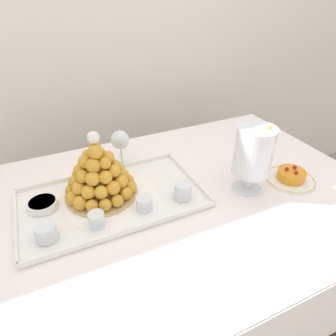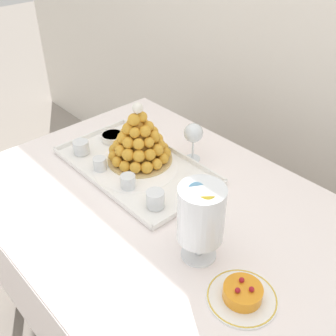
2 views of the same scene
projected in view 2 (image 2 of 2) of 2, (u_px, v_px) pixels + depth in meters
backdrop_wall at (333, 1)px, 1.49m from camera, size 4.80×0.10×2.50m
buffet_table at (165, 229)px, 1.38m from camera, size 1.36×0.95×0.74m
serving_tray at (136, 167)px, 1.49m from camera, size 0.60×0.35×0.02m
croquembouche at (139, 140)px, 1.48m from camera, size 0.24×0.24×0.24m
dessert_cup_left at (81, 148)px, 1.56m from camera, size 0.06×0.06×0.05m
dessert_cup_mid_left at (100, 164)px, 1.47m from camera, size 0.05×0.05×0.05m
dessert_cup_centre at (128, 182)px, 1.38m from camera, size 0.05×0.05×0.05m
dessert_cup_mid_right at (155, 200)px, 1.30m from camera, size 0.06×0.06×0.06m
creme_brulee_ramekin at (113, 137)px, 1.64m from camera, size 0.09×0.09×0.02m
macaron_goblet at (201, 215)px, 1.06m from camera, size 0.13×0.13×0.25m
fruit_tart_plate at (242, 295)px, 1.02m from camera, size 0.18×0.18×0.05m
wine_glass at (193, 134)px, 1.48m from camera, size 0.07×0.07×0.15m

